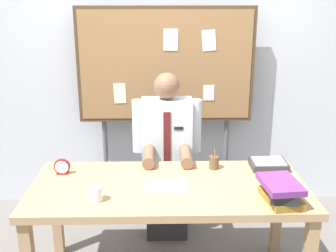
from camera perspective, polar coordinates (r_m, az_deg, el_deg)
The scene contains 10 objects.
back_wall at distance 3.86m, azimuth -0.36°, elevation 8.45°, with size 6.40×0.08×2.70m, color silver.
desk at distance 2.81m, azimuth 0.09°, elevation -9.66°, with size 1.84×0.82×0.76m.
person at distance 3.40m, azimuth -0.16°, elevation -5.10°, with size 0.55×0.56×1.39m.
bulletin_board at distance 3.66m, azimuth -0.31°, elevation 8.02°, with size 1.55×0.09×1.88m.
book_stack at distance 2.62m, azimuth 15.37°, elevation -8.69°, with size 0.25×0.33×0.14m.
open_notebook at distance 2.76m, azimuth -0.23°, elevation -8.20°, with size 0.29×0.21×0.01m, color silver.
desk_clock at distance 3.01m, azimuth -14.43°, elevation -5.54°, with size 0.11×0.04×0.11m.
coffee_mug at distance 2.59m, azimuth -9.92°, elevation -9.23°, with size 0.08×0.08×0.10m, color white.
pen_holder at distance 3.02m, azimuth 6.38°, elevation -5.01°, with size 0.07×0.07×0.16m.
paper_tray at distance 3.11m, azimuth 13.72°, elevation -5.15°, with size 0.26×0.20×0.06m.
Camera 1 is at (-0.06, -2.50, 1.96)m, focal length 44.11 mm.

